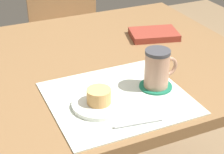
# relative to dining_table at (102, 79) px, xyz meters

# --- Properties ---
(dining_table) EXTENTS (1.02, 0.90, 0.72)m
(dining_table) POSITION_rel_dining_table_xyz_m (0.00, 0.00, 0.00)
(dining_table) COLOR brown
(dining_table) RESTS_ON ground_plane
(wooden_chair) EXTENTS (0.46, 0.46, 0.93)m
(wooden_chair) POSITION_rel_dining_table_xyz_m (0.13, 0.78, -0.13)
(wooden_chair) COLOR #997047
(wooden_chair) RESTS_ON ground_plane
(placemat) EXTENTS (0.39, 0.35, 0.00)m
(placemat) POSITION_rel_dining_table_xyz_m (-0.06, -0.25, 0.08)
(placemat) COLOR silver
(placemat) RESTS_ON dining_table
(pastry_plate) EXTENTS (0.15, 0.15, 0.01)m
(pastry_plate) POSITION_rel_dining_table_xyz_m (-0.12, -0.27, 0.09)
(pastry_plate) COLOR silver
(pastry_plate) RESTS_ON placemat
(pastry) EXTENTS (0.07, 0.07, 0.04)m
(pastry) POSITION_rel_dining_table_xyz_m (-0.12, -0.27, 0.12)
(pastry) COLOR #E0A860
(pastry) RESTS_ON pastry_plate
(coffee_coaster) EXTENTS (0.10, 0.10, 0.00)m
(coffee_coaster) POSITION_rel_dining_table_xyz_m (0.07, -0.25, 0.09)
(coffee_coaster) COLOR #196B4C
(coffee_coaster) RESTS_ON placemat
(coffee_mug) EXTENTS (0.11, 0.07, 0.12)m
(coffee_mug) POSITION_rel_dining_table_xyz_m (0.07, -0.25, 0.15)
(coffee_mug) COLOR tan
(coffee_mug) RESTS_ON coffee_coaster
(teaspoon) EXTENTS (0.13, 0.03, 0.01)m
(teaspoon) POSITION_rel_dining_table_xyz_m (-0.06, -0.39, 0.09)
(teaspoon) COLOR silver
(teaspoon) RESTS_ON placemat
(small_book) EXTENTS (0.21, 0.17, 0.02)m
(small_book) POSITION_rel_dining_table_xyz_m (0.26, 0.09, 0.09)
(small_book) COLOR maroon
(small_book) RESTS_ON dining_table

